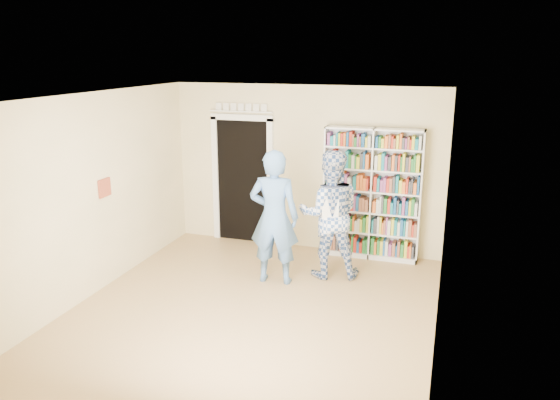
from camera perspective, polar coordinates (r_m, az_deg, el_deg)
name	(u,v)px	position (r m, az deg, el deg)	size (l,w,h in m)	color
floor	(253,310)	(7.15, -2.81, -11.39)	(5.00, 5.00, 0.00)	tan
ceiling	(250,97)	(6.41, -3.13, 10.73)	(5.00, 5.00, 0.00)	white
wall_back	(305,168)	(8.97, 2.68, 3.31)	(4.50, 4.50, 0.00)	beige
wall_left	(95,195)	(7.72, -18.80, 0.53)	(5.00, 5.00, 0.00)	beige
wall_right	(444,226)	(6.25, 16.74, -2.65)	(5.00, 5.00, 0.00)	beige
bookshelf	(372,194)	(8.67, 9.58, 0.67)	(1.52, 0.28, 2.08)	white
doorway	(243,174)	(9.32, -3.92, 2.68)	(1.10, 0.08, 2.43)	black
wall_art	(105,188)	(7.85, -17.86, 1.23)	(0.03, 0.25, 0.25)	maroon
man_blue	(274,217)	(7.64, -0.61, -1.81)	(0.70, 0.46, 1.92)	#527DB7
man_plaid	(330,214)	(7.89, 5.22, -1.50)	(0.91, 0.71, 1.88)	#2E4F8F
paper_sheet	(330,208)	(7.58, 5.29, -0.84)	(0.23, 0.01, 0.33)	white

